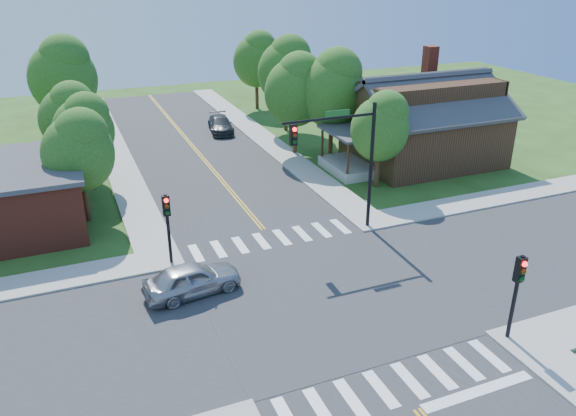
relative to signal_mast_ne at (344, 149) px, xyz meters
name	(u,v)px	position (x,y,z in m)	size (l,w,h in m)	color
ground	(321,298)	(-3.91, -5.59, -4.85)	(100.00, 100.00, 0.00)	#2A4917
road_ns	(321,297)	(-3.91, -5.59, -4.83)	(10.00, 90.00, 0.04)	#2D2D30
road_ew	(321,297)	(-3.91, -5.59, -4.83)	(90.00, 10.00, 0.04)	#2D2D30
intersection_patch	(321,298)	(-3.91, -5.59, -4.85)	(10.20, 10.20, 0.06)	#2D2D30
sidewalk_ne	(416,153)	(11.90, 10.23, -4.78)	(40.00, 40.00, 0.14)	#9E9B93
crosswalk_north	(272,239)	(-3.91, 0.61, -4.80)	(8.85, 2.00, 0.01)	white
crosswalk_south	(395,384)	(-3.91, -11.79, -4.80)	(8.85, 2.00, 0.01)	white
centerline	(321,297)	(-3.91, -5.59, -4.80)	(0.30, 90.00, 0.01)	gold
stop_bar	(478,392)	(-1.41, -13.19, -4.85)	(4.60, 0.45, 0.09)	white
signal_mast_ne	(344,149)	(0.00, 0.00, 0.00)	(5.30, 0.42, 7.20)	black
signal_pole_se	(518,282)	(1.69, -11.21, -2.19)	(0.34, 0.42, 3.80)	black
signal_pole_nw	(167,216)	(-9.51, -0.01, -2.19)	(0.34, 0.42, 3.80)	black
house_ne	(424,118)	(11.19, 8.65, -1.52)	(13.05, 8.80, 7.11)	#351912
tree_e_a	(382,125)	(5.48, 5.25, -0.58)	(3.84, 3.65, 6.52)	#382314
tree_e_b	(334,86)	(5.42, 12.07, 0.61)	(4.90, 4.65, 8.33)	#382314
tree_e_c	(287,68)	(5.10, 20.34, 0.63)	(4.92, 4.68, 8.37)	#382314
tree_e_d	(257,58)	(5.41, 28.93, 0.28)	(4.60, 4.37, 7.83)	#382314
tree_w_a	(79,149)	(-12.85, 7.02, -0.45)	(3.95, 3.75, 6.72)	#382314
tree_w_b	(70,116)	(-12.92, 14.66, -0.40)	(3.99, 3.79, 6.79)	#382314
tree_w_c	(63,74)	(-12.82, 22.79, 0.99)	(5.24, 4.98, 8.91)	#382314
tree_w_d	(64,72)	(-12.65, 31.09, -0.26)	(4.13, 3.92, 7.01)	#382314
tree_house	(296,88)	(3.16, 13.81, 0.34)	(4.66, 4.43, 7.92)	#382314
tree_bldg	(85,127)	(-12.22, 12.06, -0.58)	(3.84, 3.65, 6.53)	#382314
car_silver	(192,280)	(-9.15, -3.08, -4.10)	(4.60, 2.33, 1.50)	#A8A9AF
car_dgrey	(221,125)	(-0.59, 21.94, -4.17)	(2.59, 4.93, 1.36)	#2E3133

